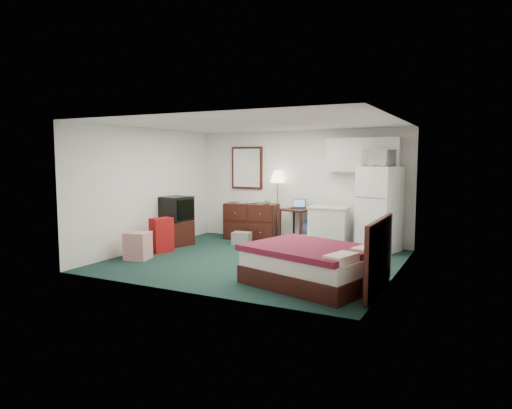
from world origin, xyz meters
The scene contains 25 objects.
floor centered at (0.00, 0.00, 0.00)m, with size 5.00×4.50×0.01m, color black.
ceiling centered at (0.00, 0.00, 2.50)m, with size 5.00×4.50×0.01m, color white.
walls centered at (0.00, 0.00, 1.25)m, with size 5.01×4.51×2.50m.
mirror centered at (-1.35, 2.22, 1.65)m, with size 0.80×0.06×1.00m, color white, non-canonical shape.
upper_cabinets centered at (1.45, 2.08, 1.95)m, with size 1.50×0.35×0.70m, color silver, non-canonical shape.
headboard centered at (2.46, -1.05, 0.55)m, with size 0.06×1.56×1.00m, color black, non-canonical shape.
dresser centered at (-1.09, 1.96, 0.42)m, with size 1.23×0.56×0.84m, color black, non-canonical shape.
floor_lamp centered at (-0.48, 2.05, 0.80)m, with size 0.35×0.35×1.60m, color #BE8737, non-canonical shape.
desk centered at (0.06, 1.92, 0.39)m, with size 0.61×0.61×0.77m, color black, non-canonical shape.
exercise_ball centered at (0.38, 1.96, 0.28)m, with size 0.56×0.56×0.56m, color navy.
kitchen_counter centered at (0.86, 1.74, 0.42)m, with size 0.77×0.59×0.85m, color silver, non-canonical shape.
fridge centered at (1.85, 1.88, 0.86)m, with size 0.71×0.71×1.72m, color white, non-canonical shape.
bed centered at (1.48, -1.05, 0.29)m, with size 1.79×1.40×0.57m, color maroon, non-canonical shape.
tv_stand centered at (-2.21, 0.56, 0.27)m, with size 0.53×0.58×0.53m, color black, non-canonical shape.
suitcase centered at (-2.03, -0.19, 0.35)m, with size 0.27×0.43×0.69m, color #800705, non-canonical shape.
retail_box centered at (-2.00, -0.91, 0.26)m, with size 0.41×0.41×0.51m, color silver, non-canonical shape.
file_bin centered at (-0.98, 1.26, 0.13)m, with size 0.38×0.29×0.27m, color gray, non-canonical shape.
cardboard_box_a centered at (0.28, 1.59, 0.11)m, with size 0.25×0.21×0.21m, color tan, non-canonical shape.
cardboard_box_b centered at (0.44, 1.32, 0.14)m, with size 0.24×0.28×0.28m, color tan, non-canonical shape.
laptop centered at (0.06, 1.95, 0.87)m, with size 0.29×0.24×0.20m, color black, non-canonical shape.
crt_tv centered at (-2.23, 0.58, 0.79)m, with size 0.57×0.61×0.52m, color black, non-canonical shape.
microwave centered at (1.82, 1.87, 1.92)m, with size 0.59×0.33×0.40m, color white.
book_a centered at (-1.36, 1.89, 0.94)m, with size 0.15×0.02×0.21m, color tan.
book_b centered at (-1.22, 2.02, 0.95)m, with size 0.16×0.02×0.22m, color tan.
mug centered at (-0.66, 1.90, 0.90)m, with size 0.13×0.10×0.13m, color #5A9E43.
Camera 1 is at (3.73, -7.40, 1.89)m, focal length 32.00 mm.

